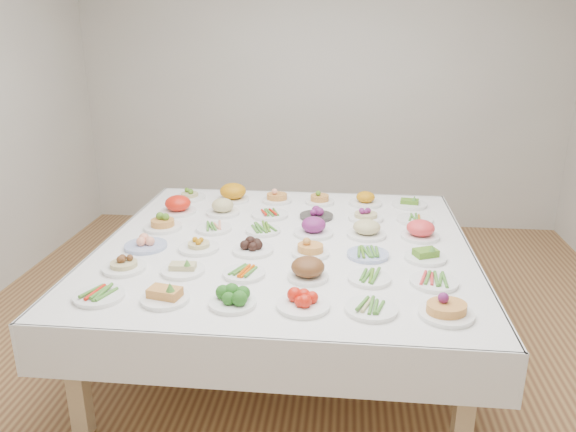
# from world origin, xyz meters

# --- Properties ---
(room_envelope) EXTENTS (5.02, 5.02, 2.81)m
(room_envelope) POSITION_xyz_m (0.00, 0.00, 1.83)
(room_envelope) COLOR #9D7441
(room_envelope) RESTS_ON ground
(display_table) EXTENTS (2.32, 2.32, 0.75)m
(display_table) POSITION_xyz_m (-0.09, -0.06, 0.69)
(display_table) COLOR white
(display_table) RESTS_ON ground
(dish_0) EXTENTS (0.25, 0.25, 0.06)m
(dish_0) POSITION_xyz_m (-0.94, -0.91, 0.78)
(dish_0) COLOR white
(dish_0) RESTS_ON display_table
(dish_1) EXTENTS (0.24, 0.24, 0.11)m
(dish_1) POSITION_xyz_m (-0.60, -0.91, 0.80)
(dish_1) COLOR white
(dish_1) RESTS_ON display_table
(dish_2) EXTENTS (0.24, 0.24, 0.11)m
(dish_2) POSITION_xyz_m (-0.26, -0.92, 0.80)
(dish_2) COLOR white
(dish_2) RESTS_ON display_table
(dish_3) EXTENTS (0.26, 0.26, 0.12)m
(dish_3) POSITION_xyz_m (0.09, -0.91, 0.81)
(dish_3) COLOR white
(dish_3) RESTS_ON display_table
(dish_4) EXTENTS (0.25, 0.25, 0.06)m
(dish_4) POSITION_xyz_m (0.42, -0.91, 0.77)
(dish_4) COLOR white
(dish_4) RESTS_ON display_table
(dish_5) EXTENTS (0.28, 0.27, 0.16)m
(dish_5) POSITION_xyz_m (0.77, -0.92, 0.83)
(dish_5) COLOR white
(dish_5) RESTS_ON display_table
(dish_6) EXTENTS (0.24, 0.24, 0.12)m
(dish_6) POSITION_xyz_m (-0.95, -0.57, 0.80)
(dish_6) COLOR white
(dish_6) RESTS_ON display_table
(dish_7) EXTENTS (0.24, 0.24, 0.10)m
(dish_7) POSITION_xyz_m (-0.61, -0.57, 0.79)
(dish_7) COLOR white
(dish_7) RESTS_ON display_table
(dish_8) EXTENTS (0.23, 0.23, 0.05)m
(dish_8) POSITION_xyz_m (-0.26, -0.57, 0.77)
(dish_8) COLOR white
(dish_8) RESTS_ON display_table
(dish_9) EXTENTS (0.22, 0.22, 0.13)m
(dish_9) POSITION_xyz_m (0.09, -0.57, 0.81)
(dish_9) COLOR white
(dish_9) RESTS_ON display_table
(dish_10) EXTENTS (0.23, 0.23, 0.05)m
(dish_10) POSITION_xyz_m (0.42, -0.56, 0.77)
(dish_10) COLOR white
(dish_10) RESTS_ON display_table
(dish_11) EXTENTS (0.25, 0.25, 0.06)m
(dish_11) POSITION_xyz_m (0.77, -0.57, 0.77)
(dish_11) COLOR white
(dish_11) RESTS_ON display_table
(dish_12) EXTENTS (0.26, 0.26, 0.11)m
(dish_12) POSITION_xyz_m (-0.94, -0.23, 0.80)
(dish_12) COLOR #4C66B2
(dish_12) RESTS_ON display_table
(dish_13) EXTENTS (0.25, 0.25, 0.11)m
(dish_13) POSITION_xyz_m (-0.61, -0.23, 0.80)
(dish_13) COLOR white
(dish_13) RESTS_ON display_table
(dish_14) EXTENTS (0.25, 0.25, 0.10)m
(dish_14) POSITION_xyz_m (-0.27, -0.23, 0.79)
(dish_14) COLOR white
(dish_14) RESTS_ON display_table
(dish_15) EXTENTS (0.22, 0.22, 0.13)m
(dish_15) POSITION_xyz_m (0.08, -0.23, 0.81)
(dish_15) COLOR white
(dish_15) RESTS_ON display_table
(dish_16) EXTENTS (0.25, 0.25, 0.06)m
(dish_16) POSITION_xyz_m (0.43, -0.22, 0.77)
(dish_16) COLOR #4C66B2
(dish_16) RESTS_ON display_table
(dish_17) EXTENTS (0.24, 0.24, 0.10)m
(dish_17) POSITION_xyz_m (0.76, -0.24, 0.79)
(dish_17) COLOR white
(dish_17) RESTS_ON display_table
(dish_18) EXTENTS (0.25, 0.25, 0.14)m
(dish_18) POSITION_xyz_m (-0.95, 0.11, 0.81)
(dish_18) COLOR white
(dish_18) RESTS_ON display_table
(dish_19) EXTENTS (0.23, 0.23, 0.05)m
(dish_19) POSITION_xyz_m (-0.59, 0.12, 0.77)
(dish_19) COLOR white
(dish_19) RESTS_ON display_table
(dish_20) EXTENTS (0.23, 0.23, 0.05)m
(dish_20) POSITION_xyz_m (-0.26, 0.12, 0.77)
(dish_20) COLOR white
(dish_20) RESTS_ON display_table
(dish_21) EXTENTS (0.26, 0.26, 0.14)m
(dish_21) POSITION_xyz_m (0.08, 0.11, 0.82)
(dish_21) COLOR white
(dish_21) RESTS_ON display_table
(dish_22) EXTENTS (0.25, 0.25, 0.14)m
(dish_22) POSITION_xyz_m (0.43, 0.12, 0.82)
(dish_22) COLOR white
(dish_22) RESTS_ON display_table
(dish_23) EXTENTS (0.25, 0.25, 0.14)m
(dish_23) POSITION_xyz_m (0.77, 0.12, 0.82)
(dish_23) COLOR white
(dish_23) RESTS_ON display_table
(dish_24) EXTENTS (0.26, 0.26, 0.15)m
(dish_24) POSITION_xyz_m (-0.94, 0.46, 0.82)
(dish_24) COLOR white
(dish_24) RESTS_ON display_table
(dish_25) EXTENTS (0.24, 0.24, 0.13)m
(dish_25) POSITION_xyz_m (-0.61, 0.46, 0.81)
(dish_25) COLOR white
(dish_25) RESTS_ON display_table
(dish_26) EXTENTS (0.26, 0.26, 0.06)m
(dish_26) POSITION_xyz_m (-0.26, 0.45, 0.77)
(dish_26) COLOR white
(dish_26) RESTS_ON display_table
(dish_27) EXTENTS (0.24, 0.24, 0.09)m
(dish_27) POSITION_xyz_m (0.08, 0.45, 0.79)
(dish_27) COLOR #2F2D2A
(dish_27) RESTS_ON display_table
(dish_28) EXTENTS (0.24, 0.24, 0.13)m
(dish_28) POSITION_xyz_m (0.43, 0.45, 0.81)
(dish_28) COLOR white
(dish_28) RESTS_ON display_table
(dish_29) EXTENTS (0.25, 0.25, 0.05)m
(dish_29) POSITION_xyz_m (0.77, 0.45, 0.77)
(dish_29) COLOR white
(dish_29) RESTS_ON display_table
(dish_30) EXTENTS (0.25, 0.25, 0.12)m
(dish_30) POSITION_xyz_m (-0.95, 0.81, 0.80)
(dish_30) COLOR white
(dish_30) RESTS_ON display_table
(dish_31) EXTENTS (0.26, 0.26, 0.16)m
(dish_31) POSITION_xyz_m (-0.60, 0.80, 0.83)
(dish_31) COLOR white
(dish_31) RESTS_ON display_table
(dish_32) EXTENTS (0.23, 0.23, 0.14)m
(dish_32) POSITION_xyz_m (-0.25, 0.81, 0.82)
(dish_32) COLOR white
(dish_32) RESTS_ON display_table
(dish_33) EXTENTS (0.22, 0.22, 0.13)m
(dish_33) POSITION_xyz_m (0.08, 0.80, 0.81)
(dish_33) COLOR white
(dish_33) RESTS_ON display_table
(dish_34) EXTENTS (0.25, 0.25, 0.13)m
(dish_34) POSITION_xyz_m (0.44, 0.81, 0.81)
(dish_34) COLOR white
(dish_34) RESTS_ON display_table
(dish_35) EXTENTS (0.26, 0.26, 0.10)m
(dish_35) POSITION_xyz_m (0.77, 0.81, 0.79)
(dish_35) COLOR white
(dish_35) RESTS_ON display_table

